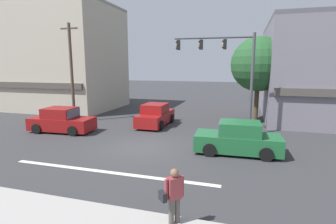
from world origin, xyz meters
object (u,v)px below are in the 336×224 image
traffic_light_mast (230,65)px  sedan_crossing_rightbound (156,116)px  street_tree (258,64)px  utility_pole_near_left (72,72)px  sedan_crossing_leftbound (238,139)px  pedestrian_foreground_with_bag (173,195)px  sedan_waiting_far (62,121)px

traffic_light_mast → sedan_crossing_rightbound: bearing=170.1°
street_tree → utility_pole_near_left: (-13.42, -3.41, -0.55)m
traffic_light_mast → sedan_crossing_leftbound: 5.28m
pedestrian_foreground_with_bag → traffic_light_mast: bearing=86.1°
sedan_crossing_rightbound → sedan_waiting_far: 6.32m
street_tree → sedan_crossing_leftbound: 8.46m
utility_pole_near_left → pedestrian_foreground_with_bag: bearing=-45.0°
utility_pole_near_left → sedan_crossing_leftbound: utility_pole_near_left is taller
street_tree → pedestrian_foreground_with_bag: (-2.49, -14.34, -3.42)m
utility_pole_near_left → pedestrian_foreground_with_bag: size_ratio=4.40×
sedan_crossing_rightbound → sedan_waiting_far: (-5.25, -3.52, 0.00)m
street_tree → sedan_crossing_leftbound: bearing=-98.0°
utility_pole_near_left → sedan_waiting_far: 4.46m
sedan_waiting_far → street_tree: bearing=27.5°
sedan_waiting_far → pedestrian_foreground_with_bag: size_ratio=2.52×
utility_pole_near_left → traffic_light_mast: utility_pole_near_left is taller
sedan_waiting_far → pedestrian_foreground_with_bag: pedestrian_foreground_with_bag is taller
street_tree → sedan_crossing_rightbound: size_ratio=1.55×
utility_pole_near_left → sedan_crossing_rightbound: (6.45, 0.57, -3.12)m
sedan_crossing_leftbound → pedestrian_foreground_with_bag: bearing=-101.9°
sedan_crossing_rightbound → pedestrian_foreground_with_bag: pedestrian_foreground_with_bag is taller
sedan_crossing_rightbound → sedan_crossing_leftbound: same height
street_tree → utility_pole_near_left: 13.86m
sedan_crossing_rightbound → sedan_waiting_far: size_ratio=0.98×
sedan_crossing_rightbound → sedan_waiting_far: same height
utility_pole_near_left → sedan_waiting_far: (1.20, -2.96, -3.12)m
street_tree → sedan_waiting_far: bearing=-152.5°
pedestrian_foreground_with_bag → street_tree: bearing=80.1°
traffic_light_mast → sedan_waiting_far: size_ratio=1.47×
sedan_crossing_rightbound → pedestrian_foreground_with_bag: bearing=-68.7°
street_tree → sedan_crossing_rightbound: 8.37m
street_tree → sedan_crossing_rightbound: (-6.98, -2.84, -3.66)m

